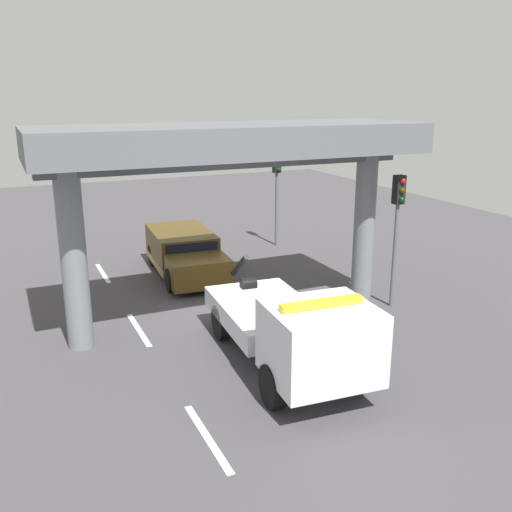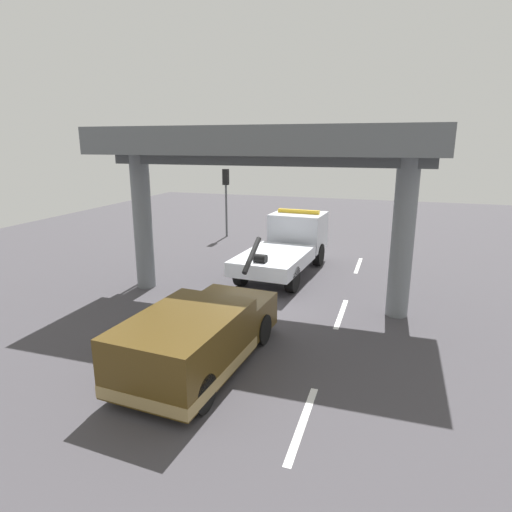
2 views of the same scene
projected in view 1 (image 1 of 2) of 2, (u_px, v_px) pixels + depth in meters
name	position (u px, v px, depth m)	size (l,w,h in m)	color
ground_plane	(230.00, 316.00, 17.94)	(60.00, 40.00, 0.10)	#423F44
lane_stripe_west	(103.00, 273.00, 22.01)	(2.60, 0.16, 0.01)	silver
lane_stripe_mid	(139.00, 329.00, 16.76)	(2.60, 0.16, 0.01)	silver
lane_stripe_east	(207.00, 437.00, 11.52)	(2.60, 0.16, 0.01)	silver
tow_truck_white	(294.00, 330.00, 13.78)	(7.32, 2.80, 2.46)	silver
towed_van_green	(185.00, 254.00, 21.78)	(5.34, 2.53, 1.58)	#4C3814
overpass_structure	(234.00, 153.00, 16.11)	(3.60, 11.25, 5.91)	slate
traffic_light_near	(277.00, 178.00, 25.21)	(0.39, 0.32, 4.24)	#515456
traffic_light_far	(398.00, 212.00, 17.76)	(0.39, 0.32, 4.31)	#515456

